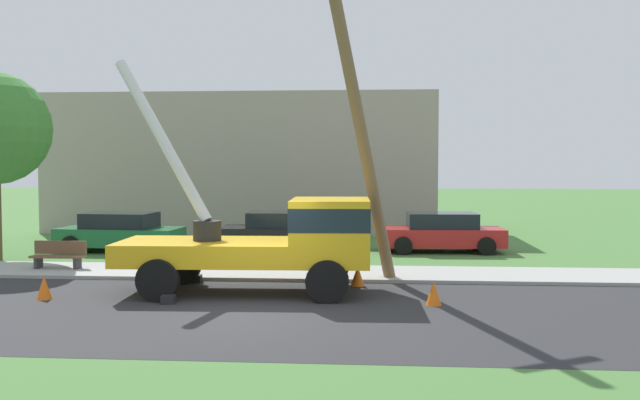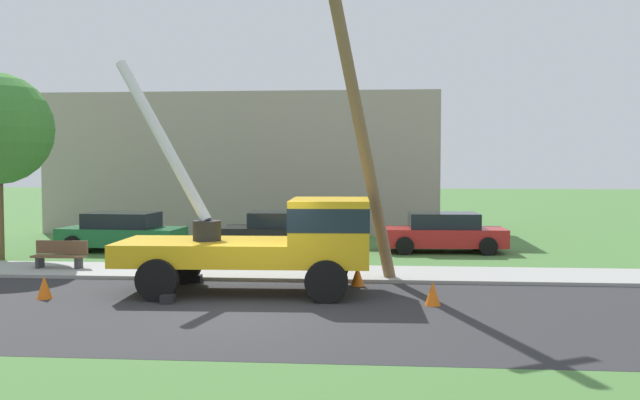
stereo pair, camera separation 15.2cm
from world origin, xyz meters
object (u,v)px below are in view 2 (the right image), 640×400
at_px(leaning_utility_pole, 358,115).
at_px(parked_sedan_red, 443,232).
at_px(parked_sedan_green, 122,232).
at_px(traffic_cone_ahead, 433,293).
at_px(parked_sedan_black, 283,231).
at_px(park_bench, 60,256).
at_px(traffic_cone_curbside, 358,275).
at_px(traffic_cone_behind, 44,287).
at_px(utility_truck, 278,237).

height_order(leaning_utility_pole, parked_sedan_red, leaning_utility_pole).
bearing_deg(parked_sedan_red, parked_sedan_green, -175.83).
distance_m(traffic_cone_ahead, parked_sedan_black, 10.81).
distance_m(parked_sedan_green, park_bench, 4.67).
relative_size(traffic_cone_curbside, parked_sedan_black, 0.13).
relative_size(parked_sedan_black, park_bench, 2.80).
distance_m(traffic_cone_behind, parked_sedan_red, 14.13).
relative_size(parked_sedan_red, park_bench, 2.79).
bearing_deg(parked_sedan_black, traffic_cone_ahead, -63.76).
distance_m(traffic_cone_curbside, park_bench, 9.15).
xyz_separation_m(utility_truck, leaning_utility_pole, (1.94, 1.20, 3.08)).
bearing_deg(parked_sedan_green, leaning_utility_pole, -36.06).
bearing_deg(traffic_cone_ahead, traffic_cone_curbside, 126.90).
bearing_deg(traffic_cone_behind, parked_sedan_black, 65.61).
distance_m(leaning_utility_pole, traffic_cone_behind, 8.84).
distance_m(parked_sedan_black, park_bench, 8.12).
bearing_deg(parked_sedan_green, traffic_cone_ahead, -39.93).
bearing_deg(leaning_utility_pole, parked_sedan_black, 112.40).
xyz_separation_m(parked_sedan_green, parked_sedan_red, (11.66, 0.85, 0.00)).
bearing_deg(leaning_utility_pole, traffic_cone_behind, -161.51).
bearing_deg(leaning_utility_pole, utility_truck, -148.24).
bearing_deg(traffic_cone_ahead, parked_sedan_red, 83.66).
relative_size(parked_sedan_green, parked_sedan_red, 1.01).
xyz_separation_m(leaning_utility_pole, parked_sedan_black, (-2.98, 7.23, -3.77)).
height_order(utility_truck, traffic_cone_behind, utility_truck).
xyz_separation_m(traffic_cone_behind, parked_sedan_red, (10.25, 9.72, 0.43)).
height_order(leaning_utility_pole, traffic_cone_curbside, leaning_utility_pole).
xyz_separation_m(utility_truck, park_bench, (-7.02, 2.94, -0.95)).
height_order(traffic_cone_curbside, park_bench, park_bench).
distance_m(parked_sedan_red, park_bench, 13.05).
relative_size(leaning_utility_pole, traffic_cone_curbside, 15.61).
xyz_separation_m(traffic_cone_ahead, park_bench, (-10.75, 4.20, 0.18)).
height_order(parked_sedan_green, parked_sedan_red, same).
xyz_separation_m(traffic_cone_ahead, parked_sedan_black, (-4.78, 9.69, 0.43)).
height_order(traffic_cone_curbside, parked_sedan_green, parked_sedan_green).
bearing_deg(traffic_cone_curbside, utility_truck, -150.01).
distance_m(utility_truck, parked_sedan_green, 10.25).
distance_m(leaning_utility_pole, parked_sedan_red, 8.66).
bearing_deg(parked_sedan_green, traffic_cone_behind, -80.96).
height_order(traffic_cone_ahead, traffic_cone_curbside, same).
height_order(traffic_cone_behind, park_bench, park_bench).
height_order(utility_truck, traffic_cone_curbside, utility_truck).
bearing_deg(leaning_utility_pole, parked_sedan_red, 68.37).
relative_size(traffic_cone_ahead, parked_sedan_red, 0.13).
distance_m(utility_truck, parked_sedan_red, 9.75).
relative_size(traffic_cone_curbside, parked_sedan_red, 0.13).
relative_size(traffic_cone_curbside, park_bench, 0.35).
bearing_deg(traffic_cone_behind, traffic_cone_ahead, 0.04).
distance_m(traffic_cone_curbside, parked_sedan_black, 7.91).
relative_size(utility_truck, park_bench, 4.28).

